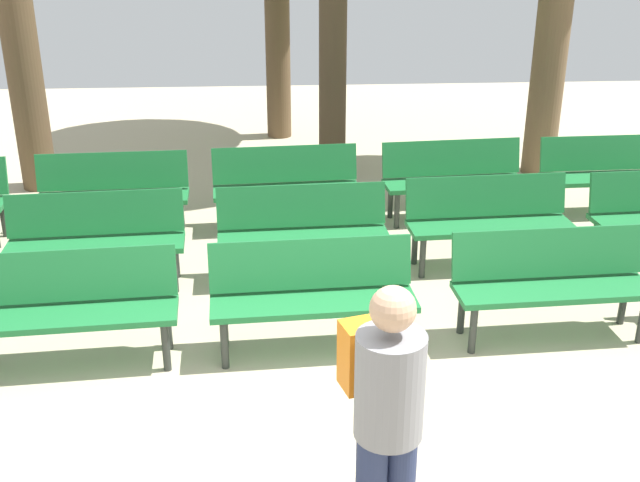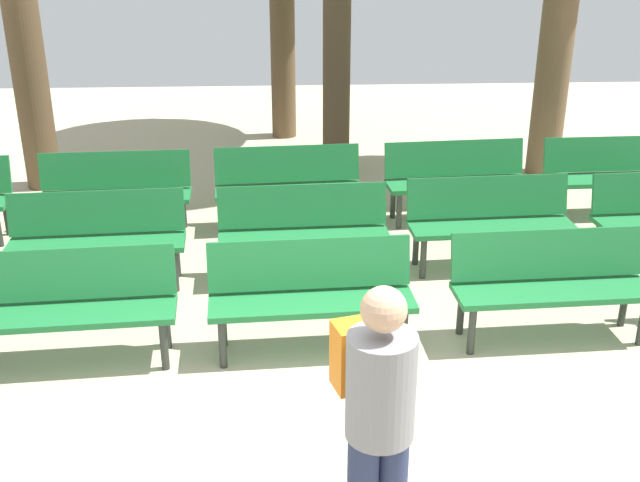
# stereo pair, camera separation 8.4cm
# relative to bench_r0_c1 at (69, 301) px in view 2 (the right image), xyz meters

# --- Properties ---
(ground_plane) EXTENTS (24.02, 24.02, 0.00)m
(ground_plane) POSITION_rel_bench_r0_c1_xyz_m (1.96, -1.47, -0.50)
(ground_plane) COLOR #BCAD8E
(bench_r0_c1) EXTENTS (1.63, 0.59, 0.87)m
(bench_r0_c1) POSITION_rel_bench_r0_c1_xyz_m (0.00, 0.00, 0.00)
(bench_r0_c1) COLOR #1E7238
(bench_r0_c1) RESTS_ON ground_plane
(bench_r0_c2) EXTENTS (1.62, 0.56, 0.87)m
(bench_r0_c2) POSITION_rel_bench_r0_c1_xyz_m (1.84, 0.09, 0.00)
(bench_r0_c2) COLOR #1E7238
(bench_r0_c2) RESTS_ON ground_plane
(bench_r0_c3) EXTENTS (1.62, 0.56, 0.87)m
(bench_r0_c3) POSITION_rel_bench_r0_c1_xyz_m (3.78, 0.18, 0.00)
(bench_r0_c3) COLOR #1E7238
(bench_r0_c3) RESTS_ON ground_plane
(bench_r1_c1) EXTENTS (1.63, 0.58, 0.87)m
(bench_r1_c1) POSITION_rel_bench_r0_c1_xyz_m (-0.08, 1.35, 0.00)
(bench_r1_c1) COLOR #1E7238
(bench_r1_c1) RESTS_ON ground_plane
(bench_r1_c2) EXTENTS (1.62, 0.55, 0.87)m
(bench_r1_c2) POSITION_rel_bench_r0_c1_xyz_m (1.83, 1.42, 0.00)
(bench_r1_c2) COLOR #1E7238
(bench_r1_c2) RESTS_ON ground_plane
(bench_r1_c3) EXTENTS (1.62, 0.56, 0.87)m
(bench_r1_c3) POSITION_rel_bench_r0_c1_xyz_m (3.65, 1.58, 0.00)
(bench_r1_c3) COLOR #1E7238
(bench_r1_c3) RESTS_ON ground_plane
(bench_r2_c1) EXTENTS (1.62, 0.55, 0.87)m
(bench_r2_c1) POSITION_rel_bench_r0_c1_xyz_m (-0.16, 2.64, 0.00)
(bench_r2_c1) COLOR #1E7238
(bench_r2_c1) RESTS_ON ground_plane
(bench_r2_c2) EXTENTS (1.63, 0.58, 0.87)m
(bench_r2_c2) POSITION_rel_bench_r0_c1_xyz_m (1.70, 2.77, 0.00)
(bench_r2_c2) COLOR #1E7238
(bench_r2_c2) RESTS_ON ground_plane
(bench_r2_c3) EXTENTS (1.63, 0.60, 0.87)m
(bench_r2_c3) POSITION_rel_bench_r0_c1_xyz_m (3.60, 2.89, 0.00)
(bench_r2_c3) COLOR #1E7238
(bench_r2_c3) RESTS_ON ground_plane
(bench_r2_c4) EXTENTS (1.61, 0.53, 0.87)m
(bench_r2_c4) POSITION_rel_bench_r0_c1_xyz_m (5.44, 2.96, 0.00)
(bench_r2_c4) COLOR #1E7238
(bench_r2_c4) RESTS_ON ground_plane
(tree_2) EXTENTS (0.42, 0.42, 2.95)m
(tree_2) POSITION_rel_bench_r0_c1_xyz_m (-1.41, 4.30, 0.97)
(tree_2) COLOR brown
(tree_2) RESTS_ON ground_plane
(visitor_with_backpack) EXTENTS (0.44, 0.58, 1.65)m
(visitor_with_backpack) POSITION_rel_bench_r0_c1_xyz_m (2.07, -2.17, 0.43)
(visitor_with_backpack) COLOR navy
(visitor_with_backpack) RESTS_ON ground_plane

